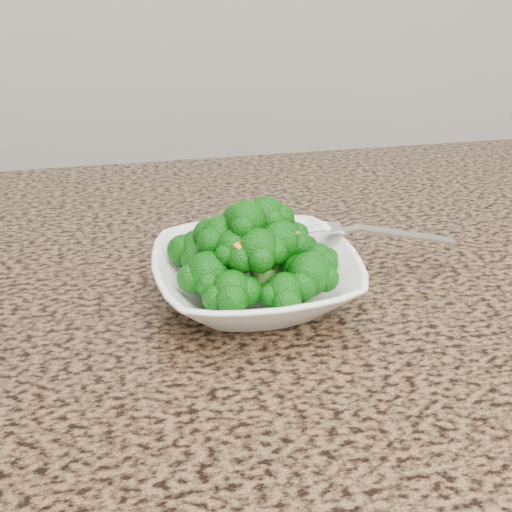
{
  "coord_description": "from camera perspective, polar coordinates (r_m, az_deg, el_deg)",
  "views": [
    {
      "loc": [
        -0.2,
        -0.19,
        1.24
      ],
      "look_at": [
        -0.09,
        0.36,
        0.95
      ],
      "focal_mm": 45.0,
      "sensor_mm": 36.0,
      "label": 1
    }
  ],
  "objects": [
    {
      "name": "bowl",
      "position": [
        0.64,
        0.0,
        -1.98
      ],
      "size": [
        0.21,
        0.21,
        0.05
      ],
      "primitive_type": "imported",
      "rotation": [
        0.0,
        0.0,
        0.02
      ],
      "color": "white",
      "rests_on": "granite_counter"
    },
    {
      "name": "broccoli_pile",
      "position": [
        0.61,
        0.0,
        3.16
      ],
      "size": [
        0.18,
        0.18,
        0.08
      ],
      "primitive_type": null,
      "color": "#0D650B",
      "rests_on": "bowl"
    },
    {
      "name": "granite_counter",
      "position": [
        0.63,
        8.81,
        -7.04
      ],
      "size": [
        1.64,
        1.04,
        0.03
      ],
      "primitive_type": "cube",
      "color": "brown",
      "rests_on": "cabinet"
    },
    {
      "name": "fork",
      "position": [
        0.68,
        8.76,
        2.39
      ],
      "size": [
        0.19,
        0.04,
        0.01
      ],
      "primitive_type": null,
      "rotation": [
        0.0,
        0.0,
        -0.07
      ],
      "color": "silver",
      "rests_on": "bowl"
    },
    {
      "name": "garlic_topping",
      "position": [
        0.6,
        0.0,
        6.73
      ],
      "size": [
        0.11,
        0.11,
        0.01
      ],
      "primitive_type": null,
      "color": "gold",
      "rests_on": "broccoli_pile"
    }
  ]
}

